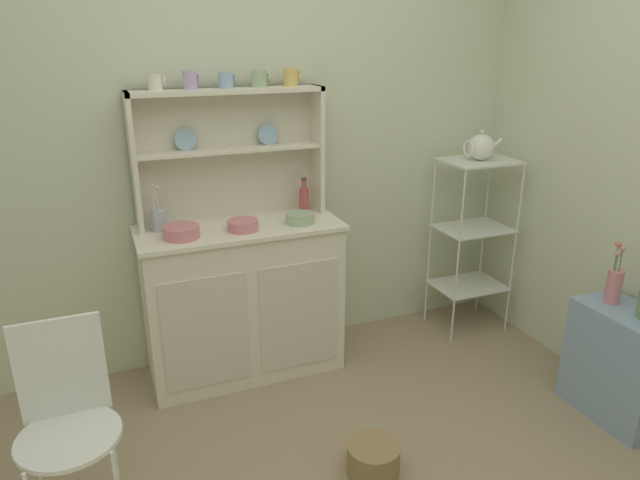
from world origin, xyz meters
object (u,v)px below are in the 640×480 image
object	(u,v)px
wire_chair	(66,412)
bowl_mixing_large	(181,232)
porcelain_teapot	(481,147)
hutch_shelf_unit	(228,144)
floor_basket	(373,459)
jam_bottle	(304,199)
bakers_rack	(473,225)
side_shelf_blue	(621,364)
hutch_cabinet	(243,298)
cup_cream_0	(155,82)
utensil_jar	(159,219)
flower_vase	(614,284)

from	to	relation	value
wire_chair	bowl_mixing_large	xyz separation A→B (m)	(0.56, 0.76, 0.36)
bowl_mixing_large	porcelain_teapot	xyz separation A→B (m)	(1.76, 0.04, 0.29)
hutch_shelf_unit	floor_basket	bearing A→B (deg)	-76.14
bowl_mixing_large	jam_bottle	size ratio (longest dim) A/B	0.89
bakers_rack	side_shelf_blue	size ratio (longest dim) A/B	1.95
jam_bottle	floor_basket	bearing A→B (deg)	-95.30
hutch_cabinet	floor_basket	distance (m)	1.11
bowl_mixing_large	jam_bottle	xyz separation A→B (m)	(0.70, 0.16, 0.05)
floor_basket	porcelain_teapot	size ratio (longest dim) A/B	0.94
hutch_shelf_unit	floor_basket	world-z (taller)	hutch_shelf_unit
hutch_shelf_unit	cup_cream_0	distance (m)	0.47
wire_chair	porcelain_teapot	distance (m)	2.54
bowl_mixing_large	porcelain_teapot	size ratio (longest dim) A/B	0.73
bakers_rack	hutch_cabinet	bearing A→B (deg)	178.62
side_shelf_blue	bowl_mixing_large	distance (m)	2.23
wire_chair	porcelain_teapot	xyz separation A→B (m)	(2.32, 0.80, 0.65)
side_shelf_blue	jam_bottle	world-z (taller)	jam_bottle
hutch_shelf_unit	jam_bottle	xyz separation A→B (m)	(0.39, -0.08, -0.32)
porcelain_teapot	jam_bottle	bearing A→B (deg)	173.47
hutch_cabinet	utensil_jar	world-z (taller)	utensil_jar
cup_cream_0	bowl_mixing_large	distance (m)	0.72
flower_vase	cup_cream_0	bearing A→B (deg)	150.56
jam_bottle	porcelain_teapot	bearing A→B (deg)	-6.53
floor_basket	hutch_cabinet	bearing A→B (deg)	106.01
hutch_shelf_unit	flower_vase	distance (m)	2.04
side_shelf_blue	wire_chair	distance (m)	2.48
floor_basket	flower_vase	bearing A→B (deg)	1.82
bowl_mixing_large	porcelain_teapot	distance (m)	1.78
bowl_mixing_large	utensil_jar	distance (m)	0.17
hutch_shelf_unit	wire_chair	world-z (taller)	hutch_shelf_unit
wire_chair	bowl_mixing_large	bearing A→B (deg)	49.55
porcelain_teapot	flower_vase	bearing A→B (deg)	-81.70
side_shelf_blue	flower_vase	xyz separation A→B (m)	(-0.00, 0.12, 0.38)
utensil_jar	flower_vase	xyz separation A→B (m)	(1.98, -1.04, -0.25)
utensil_jar	porcelain_teapot	bearing A→B (deg)	-3.49
utensil_jar	flower_vase	bearing A→B (deg)	-27.82
porcelain_teapot	cup_cream_0	bearing A→B (deg)	174.98
bakers_rack	cup_cream_0	xyz separation A→B (m)	(-1.79, 0.16, 0.89)
bowl_mixing_large	floor_basket	bearing A→B (deg)	-57.41
wire_chair	floor_basket	distance (m)	1.25
floor_basket	jam_bottle	distance (m)	1.39
floor_basket	porcelain_teapot	xyz separation A→B (m)	(1.16, 0.97, 1.10)
wire_chair	hutch_shelf_unit	bearing A→B (deg)	44.81
cup_cream_0	porcelain_teapot	bearing A→B (deg)	-5.02
hutch_cabinet	jam_bottle	size ratio (longest dim) A/B	5.30
flower_vase	utensil_jar	bearing A→B (deg)	152.18
utensil_jar	flower_vase	world-z (taller)	utensil_jar
jam_bottle	bakers_rack	bearing A→B (deg)	-6.52
hutch_cabinet	side_shelf_blue	bearing A→B (deg)	-34.38
bakers_rack	flower_vase	bearing A→B (deg)	-81.79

